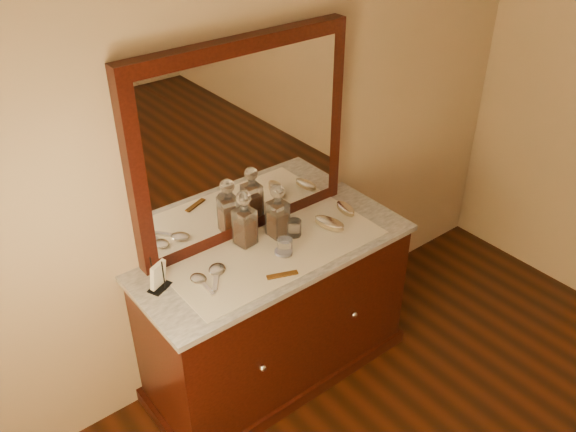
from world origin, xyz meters
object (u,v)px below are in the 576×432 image
at_px(dresser_cabinet, 276,316).
at_px(mirror_frame, 243,142).
at_px(napkin_rack, 158,277).
at_px(decanter_right, 278,216).
at_px(decanter_left, 245,224).
at_px(hand_mirror_inner, 217,272).
at_px(pin_dish, 282,252).
at_px(brush_near, 329,223).
at_px(brush_far, 345,209).
at_px(hand_mirror_outer, 200,280).
at_px(comb, 282,275).

distance_m(dresser_cabinet, mirror_frame, 0.97).
distance_m(napkin_rack, decanter_right, 0.68).
relative_size(decanter_left, decanter_right, 1.03).
distance_m(dresser_cabinet, hand_mirror_inner, 0.56).
xyz_separation_m(dresser_cabinet, pin_dish, (0.01, -0.05, 0.45)).
xyz_separation_m(pin_dish, napkin_rack, (-0.60, 0.14, 0.05)).
relative_size(decanter_left, brush_near, 1.61).
bearing_deg(decanter_right, hand_mirror_inner, -169.65).
height_order(pin_dish, napkin_rack, napkin_rack).
bearing_deg(hand_mirror_inner, pin_dish, -10.63).
bearing_deg(pin_dish, decanter_left, 117.72).
relative_size(dresser_cabinet, napkin_rack, 8.69).
height_order(dresser_cabinet, brush_far, brush_far).
bearing_deg(brush_far, decanter_right, 172.30).
relative_size(pin_dish, hand_mirror_outer, 0.42).
height_order(pin_dish, decanter_left, decanter_left).
distance_m(mirror_frame, napkin_rack, 0.75).
relative_size(brush_far, hand_mirror_inner, 0.78).
xyz_separation_m(dresser_cabinet, hand_mirror_inner, (-0.33, 0.02, 0.45)).
bearing_deg(decanter_left, hand_mirror_outer, -160.45).
bearing_deg(decanter_right, brush_far, -7.70).
height_order(comb, decanter_left, decanter_left).
bearing_deg(dresser_cabinet, brush_far, 4.12).
relative_size(pin_dish, comb, 0.52).
height_order(dresser_cabinet, mirror_frame, mirror_frame).
bearing_deg(brush_near, hand_mirror_inner, 176.78).
xyz_separation_m(napkin_rack, brush_near, (0.93, -0.11, -0.04)).
bearing_deg(hand_mirror_outer, hand_mirror_inner, 2.75).
bearing_deg(pin_dish, decanter_right, 60.51).
xyz_separation_m(pin_dish, comb, (-0.11, -0.14, -0.00)).
xyz_separation_m(mirror_frame, decanter_left, (-0.09, -0.11, -0.38)).
bearing_deg(hand_mirror_inner, decanter_left, 25.37).
xyz_separation_m(comb, hand_mirror_inner, (-0.23, 0.20, 0.00)).
distance_m(dresser_cabinet, brush_far, 0.69).
relative_size(mirror_frame, hand_mirror_inner, 6.09).
bearing_deg(hand_mirror_outer, decanter_left, 19.55).
xyz_separation_m(mirror_frame, hand_mirror_inner, (-0.33, -0.23, -0.49)).
height_order(brush_near, hand_mirror_outer, brush_near).
height_order(hand_mirror_outer, hand_mirror_inner, hand_mirror_inner).
bearing_deg(comb, hand_mirror_inner, 159.78).
distance_m(brush_far, hand_mirror_inner, 0.84).
bearing_deg(napkin_rack, decanter_left, 4.65).
height_order(mirror_frame, brush_near, mirror_frame).
xyz_separation_m(pin_dish, hand_mirror_outer, (-0.44, 0.06, 0.00)).
xyz_separation_m(dresser_cabinet, napkin_rack, (-0.59, 0.09, 0.50)).
bearing_deg(pin_dish, mirror_frame, 91.28).
height_order(brush_far, hand_mirror_outer, brush_far).
xyz_separation_m(decanter_left, decanter_right, (0.17, -0.04, -0.00)).
relative_size(decanter_right, brush_far, 1.93).
height_order(decanter_right, hand_mirror_inner, decanter_right).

